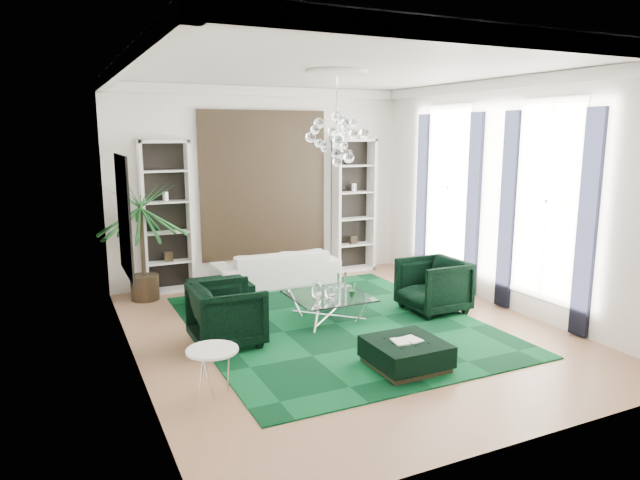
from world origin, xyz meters
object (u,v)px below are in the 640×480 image
sofa (276,268)px  coffee_table (329,307)px  ottoman_front (406,355)px  armchair_left (227,315)px  palm (141,225)px  side_table (213,374)px  ottoman_side (220,294)px  armchair_right (433,286)px

sofa → coffee_table: sofa is taller
sofa → ottoman_front: bearing=90.7°
armchair_left → palm: bearing=14.3°
sofa → armchair_left: (-1.75, -2.65, 0.09)m
sofa → side_table: (-2.35, -4.15, -0.07)m
armchair_left → ottoman_side: 1.86m
coffee_table → side_table: size_ratio=2.04×
palm → ottoman_side: bearing=-40.8°
ottoman_front → sofa: bearing=90.7°
armchair_right → palm: (-4.20, 2.75, 0.90)m
armchair_right → palm: palm is taller
coffee_table → palm: palm is taller
coffee_table → ottoman_side: ottoman_side is taller
ottoman_front → palm: size_ratio=0.33×
sofa → coffee_table: (0.00, -2.30, -0.15)m
sofa → ottoman_side: sofa is taller
coffee_table → armchair_right: bearing=-11.3°
ottoman_front → side_table: (-2.40, 0.25, 0.10)m
armchair_left → coffee_table: (1.75, 0.35, -0.23)m
ottoman_front → ottoman_side: bearing=111.5°
coffee_table → armchair_left: bearing=-168.7°
armchair_right → coffee_table: armchair_right is taller
coffee_table → ottoman_front: 2.10m
armchair_left → side_table: bearing=158.2°
armchair_right → armchair_left: bearing=-90.0°
armchair_right → ottoman_side: (-3.10, 1.80, -0.23)m
coffee_table → ottoman_side: size_ratio=1.24×
armchair_right → coffee_table: 1.80m
sofa → palm: 2.65m
sofa → armchair_left: armchair_left is taller
ottoman_side → armchair_left: bearing=-102.5°
sofa → palm: size_ratio=0.89×
armchair_left → coffee_table: armchair_left is taller
coffee_table → ottoman_front: (0.05, -2.10, -0.02)m
side_table → armchair_left: bearing=68.2°
armchair_left → ottoman_front: size_ratio=1.07×
side_table → ottoman_front: bearing=-5.9°
armchair_right → ottoman_front: 2.45m
armchair_right → side_table: (-4.10, -1.50, -0.16)m
coffee_table → side_table: 2.99m
armchair_left → ottoman_side: (0.40, 1.80, -0.22)m
ottoman_side → palm: bearing=139.2°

